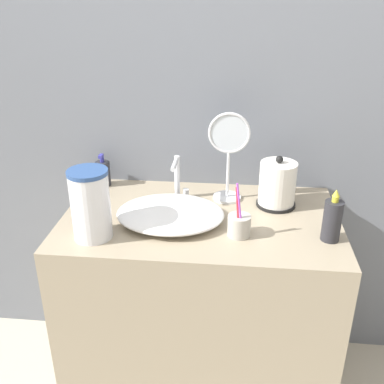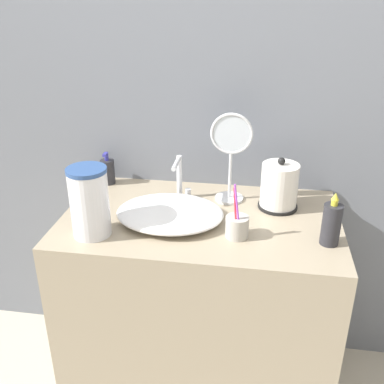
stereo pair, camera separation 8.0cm
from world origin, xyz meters
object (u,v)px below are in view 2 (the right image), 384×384
object	(u,v)px
faucet	(180,176)
vanity_mirror	(231,152)
lotion_bottle	(108,171)
shampoo_bottle	(331,224)
toothbrush_cup	(237,226)
electric_kettle	(279,188)
water_pitcher	(90,202)

from	to	relation	value
faucet	vanity_mirror	world-z (taller)	vanity_mirror
lotion_bottle	shampoo_bottle	bearing A→B (deg)	-22.37
shampoo_bottle	toothbrush_cup	bearing A→B (deg)	-179.50
faucet	electric_kettle	distance (m)	0.39
toothbrush_cup	shampoo_bottle	size ratio (longest dim) A/B	1.08
water_pitcher	toothbrush_cup	bearing A→B (deg)	6.62
faucet	shampoo_bottle	distance (m)	0.61
electric_kettle	toothbrush_cup	bearing A→B (deg)	-120.13
shampoo_bottle	water_pitcher	size ratio (longest dim) A/B	0.76
vanity_mirror	water_pitcher	size ratio (longest dim) A/B	1.45
faucet	water_pitcher	xyz separation A→B (m)	(-0.25, -0.32, 0.02)
faucet	toothbrush_cup	size ratio (longest dim) A/B	0.89
faucet	lotion_bottle	distance (m)	0.36
shampoo_bottle	lotion_bottle	bearing A→B (deg)	157.63
faucet	shampoo_bottle	xyz separation A→B (m)	(0.55, -0.26, -0.02)
toothbrush_cup	lotion_bottle	bearing A→B (deg)	147.61
faucet	shampoo_bottle	world-z (taller)	shampoo_bottle
lotion_bottle	vanity_mirror	world-z (taller)	vanity_mirror
electric_kettle	lotion_bottle	bearing A→B (deg)	170.38
electric_kettle	shampoo_bottle	bearing A→B (deg)	-55.81
electric_kettle	water_pitcher	distance (m)	0.71
lotion_bottle	water_pitcher	size ratio (longest dim) A/B	0.58
toothbrush_cup	vanity_mirror	xyz separation A→B (m)	(-0.05, 0.29, 0.16)
faucet	lotion_bottle	xyz separation A→B (m)	(-0.34, 0.11, -0.04)
faucet	water_pitcher	size ratio (longest dim) A/B	0.73
shampoo_bottle	vanity_mirror	size ratio (longest dim) A/B	0.53
shampoo_bottle	water_pitcher	xyz separation A→B (m)	(-0.81, -0.06, 0.05)
lotion_bottle	shampoo_bottle	size ratio (longest dim) A/B	0.76
faucet	vanity_mirror	distance (m)	0.22
water_pitcher	vanity_mirror	bearing A→B (deg)	37.78
toothbrush_cup	vanity_mirror	distance (m)	0.34
faucet	water_pitcher	bearing A→B (deg)	-128.47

